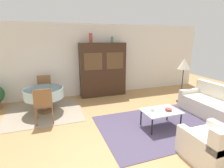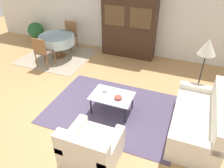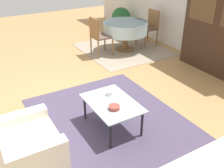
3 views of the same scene
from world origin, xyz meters
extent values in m
plane|color=tan|center=(0.00, 0.00, 0.00)|extent=(14.00, 14.00, 0.00)
cube|color=silver|center=(0.00, 3.63, 1.35)|extent=(10.00, 0.06, 2.70)
cube|color=#4C425B|center=(1.11, 0.43, 0.01)|extent=(2.99, 2.15, 0.01)
cube|color=gray|center=(-1.66, 2.34, 0.01)|extent=(2.17, 2.04, 0.01)
cube|color=silver|center=(1.27, -0.99, 0.22)|extent=(0.90, 0.88, 0.44)
cube|color=silver|center=(0.90, -0.99, 0.50)|extent=(0.16, 0.88, 0.12)
cube|color=silver|center=(1.65, -0.99, 0.50)|extent=(0.16, 0.88, 0.12)
cylinder|color=black|center=(0.71, 0.10, 0.22)|extent=(0.04, 0.04, 0.42)
cylinder|color=black|center=(1.51, 0.10, 0.22)|extent=(0.04, 0.04, 0.42)
cylinder|color=black|center=(0.71, 0.62, 0.22)|extent=(0.04, 0.04, 0.42)
cylinder|color=black|center=(1.51, 0.62, 0.22)|extent=(0.04, 0.04, 0.42)
cube|color=silver|center=(1.11, 0.36, 0.44)|extent=(0.93, 0.64, 0.02)
cube|color=#382316|center=(0.52, 3.35, 1.01)|extent=(1.73, 0.45, 2.02)
cube|color=brown|center=(0.11, 3.12, 1.36)|extent=(0.66, 0.01, 0.61)
cylinder|color=brown|center=(-1.61, 2.36, 0.03)|extent=(0.48, 0.48, 0.03)
cylinder|color=brown|center=(-1.61, 2.36, 0.23)|extent=(0.14, 0.14, 0.44)
cylinder|color=silver|center=(-1.61, 2.36, 0.60)|extent=(1.12, 1.12, 0.30)
cylinder|color=silver|center=(-1.61, 2.36, 0.73)|extent=(1.13, 1.13, 0.03)
cylinder|color=brown|center=(-1.81, 1.86, 0.24)|extent=(0.04, 0.04, 0.45)
cylinder|color=brown|center=(-1.41, 1.86, 0.24)|extent=(0.04, 0.04, 0.45)
cylinder|color=brown|center=(-1.81, 1.46, 0.24)|extent=(0.04, 0.04, 0.45)
cylinder|color=brown|center=(-1.41, 1.46, 0.24)|extent=(0.04, 0.04, 0.45)
cube|color=brown|center=(-1.61, 1.66, 0.48)|extent=(0.44, 0.44, 0.04)
cube|color=brown|center=(-1.61, 1.46, 0.73)|extent=(0.44, 0.04, 0.46)
cylinder|color=brown|center=(-1.41, 2.86, 0.24)|extent=(0.04, 0.04, 0.45)
cylinder|color=brown|center=(-1.81, 2.86, 0.24)|extent=(0.04, 0.04, 0.45)
cylinder|color=brown|center=(-1.41, 3.26, 0.24)|extent=(0.04, 0.04, 0.45)
cylinder|color=brown|center=(-1.81, 3.26, 0.24)|extent=(0.04, 0.04, 0.45)
cube|color=brown|center=(-1.61, 3.06, 0.48)|extent=(0.44, 0.44, 0.04)
cube|color=brown|center=(-1.61, 3.26, 0.73)|extent=(0.44, 0.04, 0.46)
cylinder|color=white|center=(0.91, 0.44, 0.48)|extent=(0.10, 0.10, 0.07)
cylinder|color=#9E4238|center=(1.28, 0.30, 0.47)|extent=(0.16, 0.16, 0.05)
cylinder|color=#93664C|center=(-3.11, 3.17, 0.11)|extent=(0.31, 0.31, 0.21)
sphere|color=#235B2D|center=(-3.11, 3.17, 0.46)|extent=(0.59, 0.59, 0.59)
camera|label=1|loc=(-1.37, -2.99, 2.16)|focal=28.00mm
camera|label=2|loc=(2.53, -3.24, 3.29)|focal=35.00mm
camera|label=3|loc=(3.91, -1.28, 2.47)|focal=42.00mm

